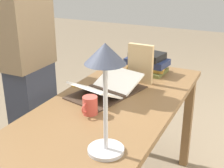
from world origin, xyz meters
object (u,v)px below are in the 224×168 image
object	(u,v)px
reading_lamp	(105,72)
person_reader	(29,61)
open_book	(107,88)
book_stack_tall	(147,63)
pencil	(83,88)
coffee_mug	(90,105)
book_standing_upright	(140,64)

from	to	relation	value
reading_lamp	person_reader	world-z (taller)	person_reader
open_book	book_stack_tall	world-z (taller)	book_stack_tall
pencil	person_reader	bearing A→B (deg)	-92.25
book_stack_tall	person_reader	bearing A→B (deg)	-56.77
open_book	coffee_mug	distance (m)	0.28
open_book	coffee_mug	size ratio (longest dim) A/B	4.73
book_standing_upright	open_book	bearing A→B (deg)	-21.57
coffee_mug	person_reader	distance (m)	0.71
reading_lamp	pencil	xyz separation A→B (m)	(-0.55, -0.44, -0.34)
pencil	person_reader	xyz separation A→B (m)	(-0.02, -0.42, 0.11)
pencil	book_standing_upright	bearing A→B (deg)	132.15
coffee_mug	pencil	xyz separation A→B (m)	(-0.28, -0.21, -0.04)
reading_lamp	person_reader	bearing A→B (deg)	-123.37
reading_lamp	pencil	size ratio (longest dim) A/B	2.93
reading_lamp	coffee_mug	distance (m)	0.46
book_stack_tall	pencil	size ratio (longest dim) A/B	1.94
book_stack_tall	open_book	bearing A→B (deg)	-10.17
reading_lamp	person_reader	size ratio (longest dim) A/B	0.26
book_stack_tall	reading_lamp	bearing A→B (deg)	10.68
coffee_mug	person_reader	xyz separation A→B (m)	(-0.30, -0.64, 0.06)
open_book	reading_lamp	distance (m)	0.69
book_stack_tall	reading_lamp	xyz separation A→B (m)	(1.01, 0.19, 0.28)
book_stack_tall	book_standing_upright	xyz separation A→B (m)	(0.21, 0.03, 0.06)
open_book	person_reader	world-z (taller)	person_reader
book_standing_upright	coffee_mug	size ratio (longest dim) A/B	2.33
open_book	book_stack_tall	distance (m)	0.47
book_standing_upright	pencil	xyz separation A→B (m)	(0.25, -0.28, -0.12)
book_stack_tall	coffee_mug	size ratio (longest dim) A/B	2.82
coffee_mug	person_reader	bearing A→B (deg)	-115.27
book_stack_tall	person_reader	xyz separation A→B (m)	(0.44, -0.67, 0.04)
book_stack_tall	book_standing_upright	distance (m)	0.22
book_stack_tall	pencil	xyz separation A→B (m)	(0.46, -0.25, -0.06)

